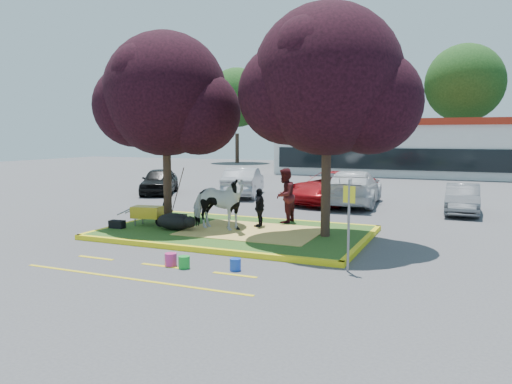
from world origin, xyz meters
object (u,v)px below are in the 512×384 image
at_px(cow, 218,204).
at_px(calf, 175,221).
at_px(car_black, 159,181).
at_px(wheelbarrow, 147,212).
at_px(bucket_green, 184,262).
at_px(sign_post, 349,216).
at_px(bucket_blue, 235,264).
at_px(handler, 168,198).
at_px(car_silver, 243,182).
at_px(bucket_pink, 171,260).

distance_m(cow, calf, 1.51).
relative_size(calf, car_black, 0.30).
bearing_deg(wheelbarrow, bucket_green, -55.12).
relative_size(cow, sign_post, 0.94).
bearing_deg(bucket_blue, handler, 136.72).
relative_size(calf, wheelbarrow, 0.72).
xyz_separation_m(handler, bucket_blue, (4.87, -4.59, -0.80)).
relative_size(bucket_green, car_silver, 0.06).
xyz_separation_m(cow, bucket_green, (1.16, -3.94, -0.86)).
xyz_separation_m(sign_post, car_silver, (-8.28, 12.18, -0.56)).
relative_size(calf, handler, 0.79).
relative_size(sign_post, car_silver, 0.47).
bearing_deg(cow, wheelbarrow, 96.61).
relative_size(calf, bucket_blue, 4.36).
relative_size(handler, bucket_blue, 5.54).
bearing_deg(sign_post, bucket_blue, -141.74).
xyz_separation_m(bucket_blue, car_silver, (-5.82, 13.12, 0.61)).
relative_size(cow, bucket_blue, 7.09).
distance_m(cow, wheelbarrow, 2.57).
distance_m(handler, bucket_green, 6.17).
bearing_deg(car_black, bucket_green, -78.17).
distance_m(cow, car_silver, 10.11).
height_order(calf, bucket_blue, calf).
bearing_deg(bucket_blue, sign_post, 20.91).
relative_size(bucket_pink, car_black, 0.08).
bearing_deg(calf, car_silver, 122.74).
bearing_deg(bucket_green, car_silver, 108.96).
distance_m(bucket_pink, bucket_blue, 1.64).
distance_m(wheelbarrow, car_black, 10.51).
bearing_deg(car_silver, cow, 94.50).
xyz_separation_m(cow, bucket_pink, (0.74, -3.88, -0.85)).
height_order(wheelbarrow, bucket_green, wheelbarrow).
distance_m(calf, bucket_green, 4.22).
height_order(wheelbarrow, bucket_pink, wheelbarrow).
bearing_deg(cow, car_black, 44.00).
bearing_deg(bucket_blue, wheelbarrow, 145.37).
height_order(sign_post, bucket_green, sign_post).
xyz_separation_m(cow, calf, (-1.29, -0.52, -0.59)).
height_order(bucket_blue, car_silver, car_silver).
bearing_deg(bucket_pink, handler, 123.85).
height_order(bucket_pink, car_black, car_black).
bearing_deg(wheelbarrow, sign_post, -28.40).
bearing_deg(car_silver, car_black, -5.37).
distance_m(cow, bucket_blue, 4.41).
bearing_deg(wheelbarrow, car_black, 111.94).
bearing_deg(car_black, cow, -71.39).
height_order(handler, car_black, handler).
xyz_separation_m(calf, bucket_green, (2.44, -3.42, -0.27)).
distance_m(calf, sign_post, 6.55).
height_order(cow, sign_post, sign_post).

